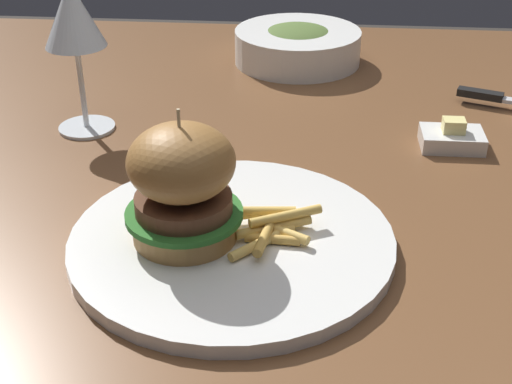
{
  "coord_description": "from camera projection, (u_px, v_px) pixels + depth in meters",
  "views": [
    {
      "loc": [
        0.06,
        -0.79,
        1.12
      ],
      "look_at": [
        0.01,
        -0.21,
        0.78
      ],
      "focal_mm": 50.0,
      "sensor_mm": 36.0,
      "label": 1
    }
  ],
  "objects": [
    {
      "name": "main_plate",
      "position": [
        232.0,
        241.0,
        0.67
      ],
      "size": [
        0.3,
        0.3,
        0.01
      ],
      "primitive_type": "cylinder",
      "color": "white",
      "rests_on": "dining_table"
    },
    {
      "name": "fries_pile",
      "position": [
        266.0,
        225.0,
        0.66
      ],
      "size": [
        0.12,
        0.08,
        0.02
      ],
      "color": "gold",
      "rests_on": "main_plate"
    },
    {
      "name": "dining_table",
      "position": [
        265.0,
        198.0,
        0.92
      ],
      "size": [
        1.22,
        0.95,
        0.74
      ],
      "color": "brown",
      "rests_on": "ground"
    },
    {
      "name": "butter_dish",
      "position": [
        452.0,
        138.0,
        0.85
      ],
      "size": [
        0.07,
        0.05,
        0.04
      ],
      "color": "white",
      "rests_on": "dining_table"
    },
    {
      "name": "burger_sandwich",
      "position": [
        182.0,
        184.0,
        0.63
      ],
      "size": [
        0.11,
        0.11,
        0.13
      ],
      "color": "#B78447",
      "rests_on": "main_plate"
    },
    {
      "name": "soup_bowl",
      "position": [
        298.0,
        45.0,
        1.1
      ],
      "size": [
        0.19,
        0.19,
        0.06
      ],
      "color": "white",
      "rests_on": "dining_table"
    },
    {
      "name": "wine_glass",
      "position": [
        73.0,
        20.0,
        0.83
      ],
      "size": [
        0.07,
        0.07,
        0.19
      ],
      "color": "silver",
      "rests_on": "dining_table"
    }
  ]
}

